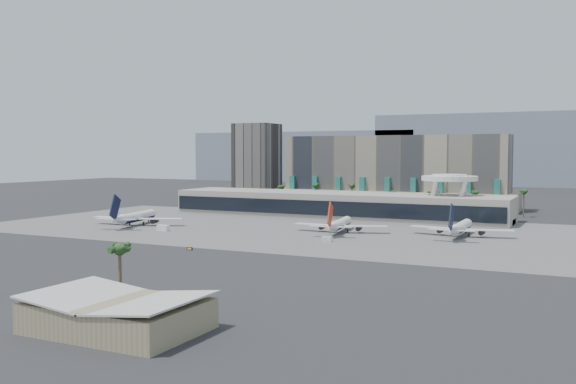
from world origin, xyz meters
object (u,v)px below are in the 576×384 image
at_px(airliner_left, 136,217).
at_px(taxiway_sign, 190,249).
at_px(airliner_right, 460,227).
at_px(service_vehicle_b, 327,239).
at_px(airliner_centre, 340,224).
at_px(service_vehicle_a, 163,228).

relative_size(airliner_left, taxiway_sign, 19.65).
height_order(airliner_right, service_vehicle_b, airliner_right).
bearing_deg(airliner_right, airliner_centre, -169.82).
bearing_deg(taxiway_sign, service_vehicle_a, 138.03).
height_order(airliner_left, airliner_right, airliner_left).
relative_size(airliner_centre, taxiway_sign, 18.04).
bearing_deg(airliner_left, taxiway_sign, -50.81).
bearing_deg(airliner_right, service_vehicle_a, -163.16).
distance_m(airliner_left, taxiway_sign, 79.81).
bearing_deg(service_vehicle_b, airliner_left, 164.89).
height_order(airliner_centre, airliner_right, airliner_right).
bearing_deg(airliner_right, airliner_left, -170.28).
distance_m(airliner_centre, service_vehicle_a, 72.20).
distance_m(airliner_centre, service_vehicle_b, 27.35).
xyz_separation_m(service_vehicle_b, taxiway_sign, (-32.87, -38.39, -0.43)).
distance_m(airliner_left, airliner_centre, 91.53).
bearing_deg(airliner_left, airliner_centre, -2.79).
bearing_deg(airliner_left, service_vehicle_a, -37.76).
xyz_separation_m(airliner_left, airliner_right, (136.04, 24.72, -0.24)).
bearing_deg(service_vehicle_b, airliner_right, 32.53).
relative_size(service_vehicle_a, taxiway_sign, 2.27).
distance_m(service_vehicle_a, service_vehicle_b, 72.66).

